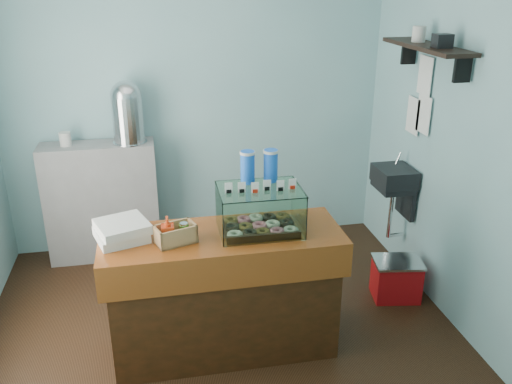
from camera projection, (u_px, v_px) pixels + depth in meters
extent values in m
plane|color=black|center=(221.00, 325.00, 4.14)|extent=(3.50, 3.50, 0.00)
cube|color=#80B0BB|center=(195.00, 101.00, 4.97)|extent=(3.50, 0.04, 2.80)
cube|color=#80B0BB|center=(261.00, 259.00, 2.25)|extent=(3.50, 0.04, 2.80)
cube|color=#80B0BB|center=(455.00, 136.00, 3.92)|extent=(0.04, 3.00, 2.80)
cube|color=black|center=(394.00, 176.00, 4.58)|extent=(0.30, 0.35, 0.15)
cube|color=black|center=(406.00, 197.00, 4.68)|extent=(0.04, 0.30, 0.35)
cylinder|color=silver|center=(398.00, 159.00, 4.64)|extent=(0.02, 0.02, 0.12)
cylinder|color=silver|center=(390.00, 214.00, 4.71)|extent=(0.04, 0.04, 0.45)
cube|color=black|center=(427.00, 46.00, 3.94)|extent=(0.25, 1.00, 0.03)
cube|color=black|center=(463.00, 69.00, 3.63)|extent=(0.12, 0.03, 0.18)
cube|color=black|center=(409.00, 53.00, 4.36)|extent=(0.12, 0.03, 0.18)
cube|color=white|center=(424.00, 115.00, 4.31)|extent=(0.01, 0.21, 0.30)
cube|color=white|center=(413.00, 116.00, 4.48)|extent=(0.01, 0.21, 0.30)
cube|color=white|center=(425.00, 76.00, 4.24)|extent=(0.01, 0.21, 0.30)
cube|color=#461F0D|center=(224.00, 296.00, 3.75)|extent=(1.50, 0.56, 0.84)
cube|color=#50230A|center=(222.00, 238.00, 3.58)|extent=(1.60, 0.60, 0.06)
cube|color=#50230A|center=(229.00, 276.00, 3.37)|extent=(1.60, 0.04, 0.18)
cube|color=gray|center=(103.00, 201.00, 4.97)|extent=(1.00, 0.32, 1.10)
cube|color=black|center=(260.00, 229.00, 3.62)|extent=(0.49, 0.35, 0.02)
torus|color=beige|center=(235.00, 235.00, 3.48)|extent=(0.10, 0.10, 0.03)
torus|color=black|center=(249.00, 234.00, 3.50)|extent=(0.10, 0.10, 0.03)
torus|color=brown|center=(263.00, 232.00, 3.51)|extent=(0.10, 0.10, 0.03)
torus|color=pink|center=(276.00, 231.00, 3.53)|extent=(0.10, 0.10, 0.03)
torus|color=beige|center=(290.00, 230.00, 3.54)|extent=(0.10, 0.10, 0.03)
torus|color=black|center=(233.00, 227.00, 3.58)|extent=(0.10, 0.10, 0.03)
torus|color=brown|center=(246.00, 226.00, 3.60)|extent=(0.10, 0.10, 0.03)
torus|color=pink|center=(260.00, 225.00, 3.61)|extent=(0.10, 0.10, 0.03)
torus|color=beige|center=(273.00, 224.00, 3.63)|extent=(0.10, 0.10, 0.03)
torus|color=black|center=(286.00, 223.00, 3.64)|extent=(0.10, 0.10, 0.03)
torus|color=brown|center=(230.00, 220.00, 3.68)|extent=(0.10, 0.10, 0.03)
torus|color=pink|center=(244.00, 219.00, 3.70)|extent=(0.10, 0.10, 0.03)
torus|color=beige|center=(257.00, 218.00, 3.71)|extent=(0.10, 0.10, 0.03)
torus|color=black|center=(270.00, 217.00, 3.73)|extent=(0.10, 0.10, 0.03)
torus|color=brown|center=(282.00, 216.00, 3.74)|extent=(0.10, 0.10, 0.03)
cube|color=white|center=(266.00, 223.00, 3.39)|extent=(0.54, 0.01, 0.29)
cube|color=white|center=(254.00, 199.00, 3.75)|extent=(0.54, 0.01, 0.29)
cube|color=white|center=(219.00, 213.00, 3.53)|extent=(0.01, 0.39, 0.29)
cube|color=white|center=(299.00, 207.00, 3.62)|extent=(0.01, 0.39, 0.29)
cube|color=white|center=(260.00, 189.00, 3.51)|extent=(0.55, 0.41, 0.01)
cube|color=white|center=(229.00, 189.00, 3.42)|extent=(0.05, 0.00, 0.07)
cube|color=black|center=(229.00, 192.00, 3.43)|extent=(0.03, 0.02, 0.02)
cube|color=white|center=(242.00, 188.00, 3.43)|extent=(0.05, 0.00, 0.07)
cube|color=black|center=(242.00, 191.00, 3.44)|extent=(0.03, 0.02, 0.02)
cube|color=white|center=(255.00, 187.00, 3.45)|extent=(0.05, 0.00, 0.07)
cube|color=red|center=(255.00, 190.00, 3.46)|extent=(0.03, 0.02, 0.02)
cube|color=white|center=(268.00, 186.00, 3.46)|extent=(0.05, 0.00, 0.07)
cube|color=black|center=(268.00, 189.00, 3.47)|extent=(0.03, 0.02, 0.02)
cube|color=white|center=(280.00, 185.00, 3.48)|extent=(0.05, 0.00, 0.07)
cube|color=black|center=(280.00, 189.00, 3.48)|extent=(0.03, 0.02, 0.02)
cube|color=white|center=(293.00, 184.00, 3.49)|extent=(0.05, 0.00, 0.07)
cube|color=red|center=(293.00, 188.00, 3.50)|extent=(0.03, 0.02, 0.02)
cylinder|color=blue|center=(248.00, 167.00, 3.58)|extent=(0.09, 0.09, 0.22)
cylinder|color=silver|center=(247.00, 153.00, 3.54)|extent=(0.10, 0.10, 0.02)
cylinder|color=blue|center=(271.00, 166.00, 3.60)|extent=(0.09, 0.09, 0.22)
cylinder|color=silver|center=(271.00, 151.00, 3.56)|extent=(0.10, 0.10, 0.02)
cube|color=tan|center=(176.00, 242.00, 3.46)|extent=(0.29, 0.22, 0.01)
cube|color=tan|center=(180.00, 238.00, 3.38)|extent=(0.24, 0.09, 0.12)
cube|color=tan|center=(171.00, 230.00, 3.49)|extent=(0.24, 0.09, 0.12)
cube|color=tan|center=(158.00, 238.00, 3.38)|extent=(0.06, 0.15, 0.12)
cube|color=tan|center=(193.00, 230.00, 3.49)|extent=(0.06, 0.15, 0.12)
imported|color=red|center=(168.00, 230.00, 3.40)|extent=(0.10, 0.10, 0.18)
cylinder|color=#478123|center=(184.00, 232.00, 3.47)|extent=(0.06, 0.06, 0.10)
cylinder|color=silver|center=(184.00, 224.00, 3.44)|extent=(0.05, 0.05, 0.01)
cube|color=silver|center=(121.00, 235.00, 3.50)|extent=(0.38, 0.38, 0.06)
cube|color=silver|center=(122.00, 226.00, 3.47)|extent=(0.39, 0.39, 0.06)
cylinder|color=silver|center=(130.00, 142.00, 4.80)|extent=(0.30, 0.30, 0.01)
cylinder|color=silver|center=(128.00, 119.00, 4.72)|extent=(0.27, 0.27, 0.41)
sphere|color=silver|center=(126.00, 96.00, 4.64)|extent=(0.27, 0.27, 0.27)
cube|color=red|center=(396.00, 280.00, 4.44)|extent=(0.40, 0.33, 0.32)
cube|color=silver|center=(398.00, 262.00, 4.38)|extent=(0.42, 0.35, 0.02)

